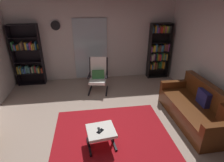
{
  "coord_description": "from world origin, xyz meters",
  "views": [
    {
      "loc": [
        -0.3,
        -3.11,
        2.61
      ],
      "look_at": [
        0.27,
        0.74,
        0.81
      ],
      "focal_mm": 28.7,
      "sensor_mm": 36.0,
      "label": 1
    }
  ],
  "objects_px": {
    "leather_sofa": "(197,109)",
    "tv_remote": "(99,130)",
    "bookshelf_near_sofa": "(159,50)",
    "cell_phone": "(100,131)",
    "wall_clock": "(56,25)",
    "ottoman": "(101,132)",
    "bookshelf_near_tv": "(28,56)",
    "lounge_armchair": "(98,74)"
  },
  "relations": [
    {
      "from": "tv_remote",
      "to": "bookshelf_near_sofa",
      "type": "bearing_deg",
      "value": 44.24
    },
    {
      "from": "bookshelf_near_tv",
      "to": "wall_clock",
      "type": "relative_size",
      "value": 6.64
    },
    {
      "from": "tv_remote",
      "to": "bookshelf_near_tv",
      "type": "bearing_deg",
      "value": 113.13
    },
    {
      "from": "tv_remote",
      "to": "leather_sofa",
      "type": "bearing_deg",
      "value": 3.03
    },
    {
      "from": "lounge_armchair",
      "to": "tv_remote",
      "type": "height_order",
      "value": "lounge_armchair"
    },
    {
      "from": "tv_remote",
      "to": "wall_clock",
      "type": "bearing_deg",
      "value": 98.59
    },
    {
      "from": "wall_clock",
      "to": "tv_remote",
      "type": "bearing_deg",
      "value": -72.37
    },
    {
      "from": "leather_sofa",
      "to": "tv_remote",
      "type": "xyz_separation_m",
      "value": [
        -2.27,
        -0.49,
        0.08
      ]
    },
    {
      "from": "cell_phone",
      "to": "wall_clock",
      "type": "distance_m",
      "value": 3.78
    },
    {
      "from": "cell_phone",
      "to": "wall_clock",
      "type": "height_order",
      "value": "wall_clock"
    },
    {
      "from": "leather_sofa",
      "to": "tv_remote",
      "type": "height_order",
      "value": "leather_sofa"
    },
    {
      "from": "bookshelf_near_tv",
      "to": "bookshelf_near_sofa",
      "type": "bearing_deg",
      "value": -0.62
    },
    {
      "from": "ottoman",
      "to": "tv_remote",
      "type": "distance_m",
      "value": 0.08
    },
    {
      "from": "tv_remote",
      "to": "cell_phone",
      "type": "bearing_deg",
      "value": -70.38
    },
    {
      "from": "bookshelf_near_sofa",
      "to": "cell_phone",
      "type": "xyz_separation_m",
      "value": [
        -2.32,
        -3.15,
        -0.6
      ]
    },
    {
      "from": "leather_sofa",
      "to": "bookshelf_near_sofa",
      "type": "bearing_deg",
      "value": 88.73
    },
    {
      "from": "leather_sofa",
      "to": "bookshelf_near_tv",
      "type": "bearing_deg",
      "value": 147.82
    },
    {
      "from": "ottoman",
      "to": "cell_phone",
      "type": "bearing_deg",
      "value": -110.24
    },
    {
      "from": "lounge_armchair",
      "to": "wall_clock",
      "type": "bearing_deg",
      "value": 142.42
    },
    {
      "from": "bookshelf_near_sofa",
      "to": "cell_phone",
      "type": "bearing_deg",
      "value": -126.3
    },
    {
      "from": "bookshelf_near_tv",
      "to": "cell_phone",
      "type": "height_order",
      "value": "bookshelf_near_tv"
    },
    {
      "from": "tv_remote",
      "to": "lounge_armchair",
      "type": "bearing_deg",
      "value": 77.01
    },
    {
      "from": "ottoman",
      "to": "tv_remote",
      "type": "height_order",
      "value": "tv_remote"
    },
    {
      "from": "bookshelf_near_sofa",
      "to": "ottoman",
      "type": "height_order",
      "value": "bookshelf_near_sofa"
    },
    {
      "from": "bookshelf_near_sofa",
      "to": "cell_phone",
      "type": "height_order",
      "value": "bookshelf_near_sofa"
    },
    {
      "from": "bookshelf_near_sofa",
      "to": "ottoman",
      "type": "relative_size",
      "value": 3.28
    },
    {
      "from": "ottoman",
      "to": "lounge_armchair",
      "type": "bearing_deg",
      "value": 86.77
    },
    {
      "from": "bookshelf_near_tv",
      "to": "tv_remote",
      "type": "distance_m",
      "value": 3.79
    },
    {
      "from": "bookshelf_near_sofa",
      "to": "wall_clock",
      "type": "xyz_separation_m",
      "value": [
        -3.38,
        0.16,
        0.87
      ]
    },
    {
      "from": "lounge_armchair",
      "to": "cell_phone",
      "type": "distance_m",
      "value": 2.4
    },
    {
      "from": "leather_sofa",
      "to": "tv_remote",
      "type": "distance_m",
      "value": 2.33
    },
    {
      "from": "tv_remote",
      "to": "wall_clock",
      "type": "xyz_separation_m",
      "value": [
        -1.05,
        3.29,
        1.46
      ]
    },
    {
      "from": "leather_sofa",
      "to": "wall_clock",
      "type": "bearing_deg",
      "value": 139.83
    },
    {
      "from": "bookshelf_near_tv",
      "to": "lounge_armchair",
      "type": "bearing_deg",
      "value": -20.69
    },
    {
      "from": "leather_sofa",
      "to": "ottoman",
      "type": "bearing_deg",
      "value": -168.13
    },
    {
      "from": "bookshelf_near_tv",
      "to": "ottoman",
      "type": "bearing_deg",
      "value": -57.31
    },
    {
      "from": "ottoman",
      "to": "wall_clock",
      "type": "height_order",
      "value": "wall_clock"
    },
    {
      "from": "lounge_armchair",
      "to": "cell_phone",
      "type": "bearing_deg",
      "value": -93.55
    },
    {
      "from": "cell_phone",
      "to": "leather_sofa",
      "type": "bearing_deg",
      "value": 57.32
    },
    {
      "from": "ottoman",
      "to": "leather_sofa",
      "type": "bearing_deg",
      "value": 11.87
    },
    {
      "from": "bookshelf_near_tv",
      "to": "bookshelf_near_sofa",
      "type": "distance_m",
      "value": 4.33
    },
    {
      "from": "cell_phone",
      "to": "wall_clock",
      "type": "relative_size",
      "value": 0.48
    }
  ]
}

